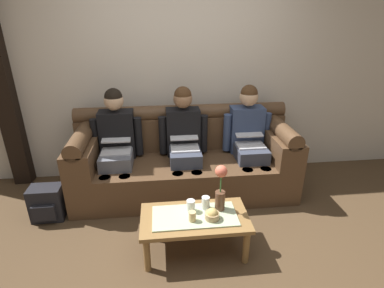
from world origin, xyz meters
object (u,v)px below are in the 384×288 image
object	(u,v)px
flower_vase	(221,188)
cup_near_right	(192,216)
person_middle	(184,138)
cup_far_center	(191,206)
coffee_table	(195,221)
backpack_left	(47,203)
cup_near_left	(206,203)
person_left	(117,141)
snack_bowl	(212,215)
person_right	(248,135)
couch	(184,161)

from	to	relation	value
flower_vase	cup_near_right	world-z (taller)	flower_vase
person_middle	cup_far_center	xyz separation A→B (m)	(-0.03, -0.97, -0.24)
flower_vase	cup_far_center	distance (m)	0.30
coffee_table	backpack_left	world-z (taller)	coffee_table
cup_far_center	person_middle	bearing A→B (deg)	88.43
person_middle	cup_near_left	distance (m)	0.98
person_left	backpack_left	world-z (taller)	person_left
snack_bowl	person_right	bearing A→B (deg)	61.11
coffee_table	backpack_left	bearing A→B (deg)	156.96
person_left	cup_far_center	bearing A→B (deg)	-53.50
person_left	coffee_table	bearing A→B (deg)	-54.29
cup_near_left	backpack_left	bearing A→B (deg)	161.36
person_middle	flower_vase	distance (m)	1.00
couch	flower_vase	xyz separation A→B (m)	(0.23, -0.97, 0.22)
person_left	backpack_left	bearing A→B (deg)	-148.21
couch	person_right	distance (m)	0.80
couch	person_middle	size ratio (longest dim) A/B	2.02
flower_vase	cup_far_center	xyz separation A→B (m)	(-0.26, -0.00, -0.16)
person_middle	person_right	world-z (taller)	same
person_left	flower_vase	size ratio (longest dim) A/B	2.86
couch	coffee_table	distance (m)	1.04
couch	backpack_left	bearing A→B (deg)	-163.24
snack_bowl	cup_near_right	bearing A→B (deg)	-177.34
person_left	cup_far_center	xyz separation A→B (m)	(0.72, -0.97, -0.24)
person_left	person_middle	size ratio (longest dim) A/B	1.00
person_left	cup_far_center	size ratio (longest dim) A/B	11.43
person_left	person_middle	world-z (taller)	same
person_middle	backpack_left	world-z (taller)	person_middle
person_middle	snack_bowl	size ratio (longest dim) A/B	9.99
snack_bowl	backpack_left	size ratio (longest dim) A/B	0.34
couch	snack_bowl	xyz separation A→B (m)	(0.14, -1.10, 0.04)
couch	person_right	world-z (taller)	person_right
coffee_table	cup_near_right	size ratio (longest dim) A/B	10.71
backpack_left	coffee_table	bearing A→B (deg)	-23.04
coffee_table	flower_vase	size ratio (longest dim) A/B	2.16
person_left	coffee_table	world-z (taller)	person_left
person_middle	snack_bowl	world-z (taller)	person_middle
cup_near_right	snack_bowl	bearing A→B (deg)	2.66
person_right	snack_bowl	world-z (taller)	person_right
coffee_table	cup_near_left	world-z (taller)	cup_near_left
person_middle	coffee_table	distance (m)	1.09
person_right	coffee_table	bearing A→B (deg)	-125.70
person_right	flower_vase	world-z (taller)	person_right
person_middle	cup_near_left	world-z (taller)	person_middle
cup_far_center	backpack_left	bearing A→B (deg)	158.86
coffee_table	snack_bowl	xyz separation A→B (m)	(0.14, -0.06, 0.10)
coffee_table	snack_bowl	size ratio (longest dim) A/B	7.55
couch	person_middle	xyz separation A→B (m)	(0.00, -0.00, 0.29)
flower_vase	backpack_left	bearing A→B (deg)	161.96
snack_bowl	cup_near_left	distance (m)	0.15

